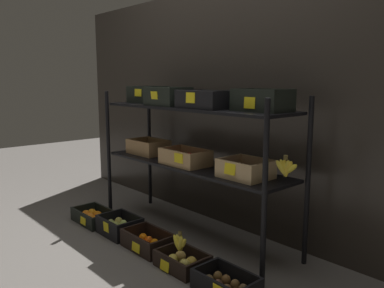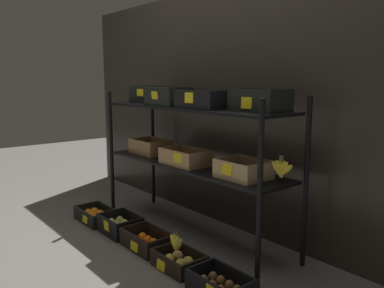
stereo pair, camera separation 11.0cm
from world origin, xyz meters
name	(u,v)px [view 1 (the left image)]	position (x,y,z in m)	size (l,w,h in m)	color
ground_plane	(192,234)	(0.00, 0.00, 0.00)	(10.00, 10.00, 0.00)	#605B56
storefront_wall	(231,108)	(0.00, 0.42, 0.94)	(4.07, 0.12, 1.88)	#2D2823
display_rack	(191,133)	(0.00, -0.01, 0.78)	(1.80, 0.46, 1.11)	black
crate_ground_orange	(94,217)	(-0.73, -0.43, 0.04)	(0.37, 0.24, 0.11)	black
crate_ground_pear	(120,227)	(-0.38, -0.41, 0.06)	(0.31, 0.25, 0.14)	black
crate_ground_tangerine	(148,242)	(-0.01, -0.40, 0.05)	(0.36, 0.23, 0.12)	black
crate_ground_apple_gold	(182,262)	(0.36, -0.41, 0.04)	(0.32, 0.23, 0.10)	black
crate_ground_kiwi	(226,285)	(0.74, -0.42, 0.04)	(0.35, 0.23, 0.12)	black
banana_bunch_loose	(180,243)	(0.35, -0.41, 0.16)	(0.13, 0.05, 0.13)	brown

